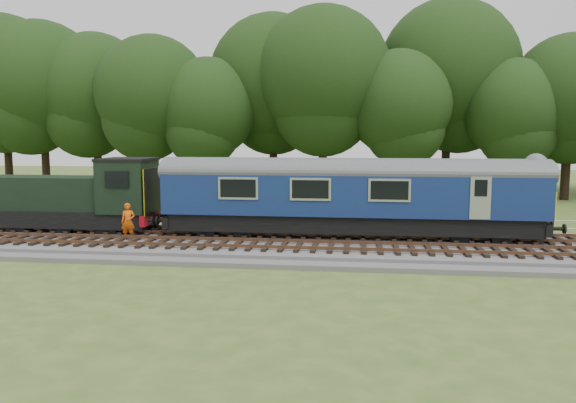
# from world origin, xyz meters

# --- Properties ---
(ground) EXTENTS (120.00, 120.00, 0.00)m
(ground) POSITION_xyz_m (0.00, 0.00, 0.00)
(ground) COLOR #395720
(ground) RESTS_ON ground
(ballast) EXTENTS (70.00, 7.00, 0.35)m
(ballast) POSITION_xyz_m (0.00, 0.00, 0.17)
(ballast) COLOR #4C4C4F
(ballast) RESTS_ON ground
(track_north) EXTENTS (67.20, 2.40, 0.21)m
(track_north) POSITION_xyz_m (0.00, 1.40, 0.42)
(track_north) COLOR black
(track_north) RESTS_ON ballast
(track_south) EXTENTS (67.20, 2.40, 0.21)m
(track_south) POSITION_xyz_m (0.00, -1.60, 0.42)
(track_south) COLOR black
(track_south) RESTS_ON ballast
(fence) EXTENTS (64.00, 0.12, 1.00)m
(fence) POSITION_xyz_m (0.00, 4.50, 0.00)
(fence) COLOR #6B6054
(fence) RESTS_ON ground
(tree_line) EXTENTS (70.00, 8.00, 18.00)m
(tree_line) POSITION_xyz_m (0.00, 22.00, 0.00)
(tree_line) COLOR black
(tree_line) RESTS_ON ground
(dmu_railcar) EXTENTS (18.05, 2.86, 3.88)m
(dmu_railcar) POSITION_xyz_m (2.15, 1.40, 2.61)
(dmu_railcar) COLOR black
(dmu_railcar) RESTS_ON ground
(shunter_loco) EXTENTS (8.91, 2.60, 3.38)m
(shunter_loco) POSITION_xyz_m (-11.78, 1.40, 1.97)
(shunter_loco) COLOR black
(shunter_loco) RESTS_ON ground
(worker) EXTENTS (0.71, 0.55, 1.73)m
(worker) POSITION_xyz_m (-8.16, -0.85, 1.22)
(worker) COLOR #DB510B
(worker) RESTS_ON ballast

